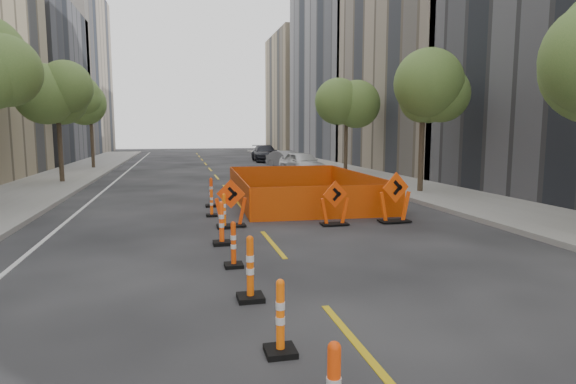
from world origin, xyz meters
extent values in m
plane|color=black|center=(0.00, 0.00, 0.00)|extent=(140.00, 140.00, 0.00)
cube|color=gray|center=(9.00, 12.00, 0.07)|extent=(4.00, 90.00, 0.15)
cube|color=#4C4C51|center=(-17.00, 39.20, 7.00)|extent=(12.00, 16.00, 14.00)
cube|color=gray|center=(-17.00, 55.60, 10.00)|extent=(12.00, 20.00, 20.00)
cube|color=gray|center=(17.00, 23.80, 7.00)|extent=(12.00, 16.00, 14.00)
cube|color=gray|center=(17.00, 40.20, 10.00)|extent=(12.00, 18.00, 20.00)
cube|color=tan|center=(17.00, 58.60, 8.00)|extent=(12.00, 14.00, 16.00)
cylinder|color=#382B1E|center=(-8.40, 20.00, 1.57)|extent=(0.24, 0.24, 3.15)
sphere|color=#4C7632|center=(-8.40, 20.00, 4.55)|extent=(2.80, 2.80, 2.80)
cylinder|color=#382B1E|center=(-8.40, 30.00, 1.57)|extent=(0.24, 0.24, 3.15)
sphere|color=#4C7632|center=(-8.40, 30.00, 4.55)|extent=(2.80, 2.80, 2.80)
cylinder|color=#382B1E|center=(8.40, 12.00, 1.57)|extent=(0.24, 0.24, 3.15)
sphere|color=#4C7632|center=(8.40, 12.00, 4.55)|extent=(2.80, 2.80, 2.80)
cylinder|color=#382B1E|center=(8.40, 22.00, 1.57)|extent=(0.24, 0.24, 3.15)
sphere|color=#4C7632|center=(8.40, 22.00, 4.55)|extent=(2.80, 2.80, 2.80)
imported|color=silver|center=(5.58, 22.52, 0.76)|extent=(2.53, 4.69, 1.51)
imported|color=gray|center=(5.67, 27.36, 0.66)|extent=(2.64, 4.27, 1.33)
imported|color=black|center=(5.59, 36.16, 0.75)|extent=(2.30, 5.27, 1.51)
camera|label=1|loc=(-2.30, -7.79, 2.89)|focal=30.00mm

